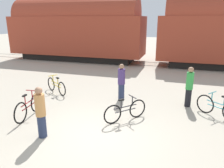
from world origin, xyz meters
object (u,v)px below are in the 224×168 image
object	(u,v)px
bicycle_teal	(218,108)
person_in_green	(189,87)
bicycle_yellow	(56,86)
person_in_purple	(121,82)
bicycle_maroon	(29,107)
bicycle_black	(125,111)
person_in_tan	(41,112)
freight_train	(151,30)

from	to	relation	value
bicycle_teal	person_in_green	world-z (taller)	person_in_green
bicycle_teal	bicycle_yellow	size ratio (longest dim) A/B	0.93
person_in_purple	bicycle_maroon	bearing A→B (deg)	76.07
bicycle_black	person_in_tan	world-z (taller)	person_in_tan
bicycle_maroon	person_in_purple	distance (m)	3.93
bicycle_yellow	bicycle_teal	bearing A→B (deg)	-5.54
person_in_green	bicycle_black	bearing A→B (deg)	6.64
bicycle_maroon	bicycle_yellow	size ratio (longest dim) A/B	1.17
bicycle_maroon	person_in_purple	xyz separation A→B (m)	(2.73, 2.80, 0.41)
bicycle_maroon	person_in_purple	world-z (taller)	person_in_purple
freight_train	bicycle_teal	world-z (taller)	freight_train
person_in_tan	person_in_green	size ratio (longest dim) A/B	0.96
bicycle_teal	person_in_tan	world-z (taller)	person_in_tan
bicycle_black	person_in_green	distance (m)	3.00
freight_train	person_in_purple	size ratio (longest dim) A/B	15.22
bicycle_black	bicycle_yellow	distance (m)	4.39
person_in_tan	bicycle_yellow	bearing A→B (deg)	-128.29
bicycle_yellow	person_in_purple	size ratio (longest dim) A/B	0.95
freight_train	person_in_tan	size ratio (longest dim) A/B	15.40
person_in_tan	person_in_purple	size ratio (longest dim) A/B	0.99
person_in_tan	person_in_green	distance (m)	5.78
freight_train	bicycle_teal	bearing A→B (deg)	-68.00
bicycle_teal	person_in_green	bearing A→B (deg)	141.33
bicycle_black	bicycle_yellow	bearing A→B (deg)	153.86
bicycle_teal	bicycle_maroon	xyz separation A→B (m)	(-6.57, -2.01, 0.02)
bicycle_black	bicycle_teal	distance (m)	3.38
bicycle_black	bicycle_maroon	world-z (taller)	bicycle_maroon
bicycle_maroon	bicycle_teal	bearing A→B (deg)	17.03
bicycle_black	person_in_tan	bearing A→B (deg)	-139.09
person_in_tan	freight_train	bearing A→B (deg)	-160.70
freight_train	person_in_green	bearing A→B (deg)	-72.07
person_in_purple	person_in_green	bearing A→B (deg)	-149.12
person_in_tan	bicycle_black	bearing A→B (deg)	157.07
person_in_green	person_in_tan	bearing A→B (deg)	5.10
bicycle_yellow	person_in_tan	xyz separation A→B (m)	(1.81, -3.78, 0.45)
freight_train	bicycle_maroon	xyz separation A→B (m)	(-2.79, -11.36, -2.30)
bicycle_teal	person_in_green	xyz separation A→B (m)	(-1.01, 0.81, 0.47)
bicycle_teal	bicycle_yellow	bearing A→B (deg)	174.46
bicycle_yellow	person_in_green	size ratio (longest dim) A/B	0.92
person_in_tan	person_in_green	world-z (taller)	person_in_green
bicycle_maroon	person_in_tan	xyz separation A→B (m)	(1.30, -1.08, 0.41)
bicycle_teal	bicycle_maroon	bearing A→B (deg)	-162.97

